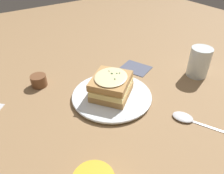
{
  "coord_description": "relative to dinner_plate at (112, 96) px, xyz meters",
  "views": [
    {
      "loc": [
        -0.45,
        0.32,
        0.45
      ],
      "look_at": [
        0.02,
        -0.0,
        0.04
      ],
      "focal_mm": 35.0,
      "sensor_mm": 36.0,
      "label": 1
    }
  ],
  "objects": [
    {
      "name": "condiment_pot",
      "position": [
        0.2,
        0.17,
        0.01
      ],
      "size": [
        0.06,
        0.06,
        0.04
      ],
      "primitive_type": "cylinder",
      "color": "brown",
      "rests_on": "ground_plane"
    },
    {
      "name": "water_glass",
      "position": [
        -0.07,
        -0.35,
        0.05
      ],
      "size": [
        0.08,
        0.08,
        0.11
      ],
      "primitive_type": "cylinder",
      "color": "silver",
      "rests_on": "ground_plane"
    },
    {
      "name": "dinner_plate",
      "position": [
        0.0,
        0.0,
        0.0
      ],
      "size": [
        0.26,
        0.26,
        0.01
      ],
      "color": "white",
      "rests_on": "ground_plane"
    },
    {
      "name": "sandwich",
      "position": [
        0.0,
        0.0,
        0.04
      ],
      "size": [
        0.17,
        0.17,
        0.07
      ],
      "rotation": [
        0.0,
        0.0,
        2.22
      ],
      "color": "#B2844C",
      "rests_on": "dinner_plate"
    },
    {
      "name": "ground_plane",
      "position": [
        -0.02,
        0.0,
        -0.01
      ],
      "size": [
        2.4,
        2.4,
        0.0
      ],
      "primitive_type": "plane",
      "color": "olive"
    },
    {
      "name": "napkin",
      "position": [
        0.1,
        -0.18,
        -0.01
      ],
      "size": [
        0.14,
        0.13,
        0.0
      ],
      "primitive_type": "cube",
      "rotation": [
        0.0,
        0.0,
        0.39
      ],
      "color": "#4C5166",
      "rests_on": "ground_plane"
    },
    {
      "name": "spoon",
      "position": [
        -0.21,
        -0.12,
        -0.0
      ],
      "size": [
        0.17,
        0.1,
        0.01
      ],
      "rotation": [
        0.0,
        0.0,
        5.18
      ],
      "color": "silver",
      "rests_on": "ground_plane"
    }
  ]
}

